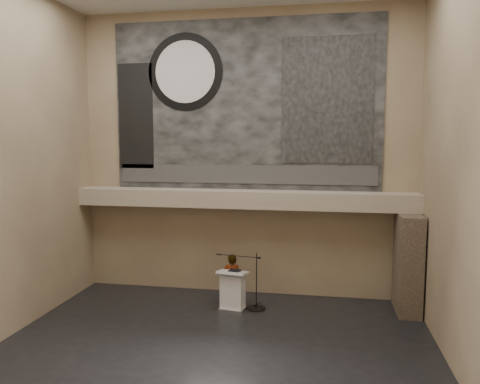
# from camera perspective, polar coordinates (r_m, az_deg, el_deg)

# --- Properties ---
(floor) EXTENTS (10.00, 10.00, 0.00)m
(floor) POSITION_cam_1_polar(r_m,az_deg,el_deg) (11.17, -3.06, -18.46)
(floor) COLOR black
(floor) RESTS_ON ground
(wall_back) EXTENTS (10.00, 0.02, 8.50)m
(wall_back) POSITION_cam_1_polar(r_m,az_deg,el_deg) (14.06, 0.58, 4.62)
(wall_back) COLOR #7F6650
(wall_back) RESTS_ON floor
(wall_front) EXTENTS (10.00, 0.02, 8.50)m
(wall_front) POSITION_cam_1_polar(r_m,az_deg,el_deg) (6.32, -11.61, 2.15)
(wall_front) COLOR #7F6650
(wall_front) RESTS_ON floor
(wall_left) EXTENTS (0.02, 8.00, 8.50)m
(wall_left) POSITION_cam_1_polar(r_m,az_deg,el_deg) (12.29, -26.56, 3.66)
(wall_left) COLOR #7F6650
(wall_left) RESTS_ON floor
(wall_right) EXTENTS (0.02, 8.00, 8.50)m
(wall_right) POSITION_cam_1_polar(r_m,az_deg,el_deg) (10.21, 25.29, 3.28)
(wall_right) COLOR #7F6650
(wall_right) RESTS_ON floor
(soffit) EXTENTS (10.00, 0.80, 0.50)m
(soffit) POSITION_cam_1_polar(r_m,az_deg,el_deg) (13.77, 0.29, -0.85)
(soffit) COLOR gray
(soffit) RESTS_ON wall_back
(sprinkler_left) EXTENTS (0.04, 0.04, 0.06)m
(sprinkler_left) POSITION_cam_1_polar(r_m,az_deg,el_deg) (14.12, -6.16, -1.85)
(sprinkler_left) COLOR #B2893D
(sprinkler_left) RESTS_ON soffit
(sprinkler_right) EXTENTS (0.04, 0.04, 0.06)m
(sprinkler_right) POSITION_cam_1_polar(r_m,az_deg,el_deg) (13.56, 8.19, -2.22)
(sprinkler_right) COLOR #B2893D
(sprinkler_right) RESTS_ON soffit
(banner) EXTENTS (8.00, 0.05, 5.00)m
(banner) POSITION_cam_1_polar(r_m,az_deg,el_deg) (14.05, 0.56, 10.54)
(banner) COLOR black
(banner) RESTS_ON wall_back
(banner_text_strip) EXTENTS (7.76, 0.02, 0.55)m
(banner_text_strip) POSITION_cam_1_polar(r_m,az_deg,el_deg) (14.02, 0.53, 2.16)
(banner_text_strip) COLOR #303030
(banner_text_strip) RESTS_ON banner
(banner_clock_rim) EXTENTS (2.30, 0.02, 2.30)m
(banner_clock_rim) POSITION_cam_1_polar(r_m,az_deg,el_deg) (14.53, -6.70, 14.33)
(banner_clock_rim) COLOR black
(banner_clock_rim) RESTS_ON banner
(banner_clock_face) EXTENTS (1.84, 0.02, 1.84)m
(banner_clock_face) POSITION_cam_1_polar(r_m,az_deg,el_deg) (14.51, -6.73, 14.34)
(banner_clock_face) COLOR silver
(banner_clock_face) RESTS_ON banner
(banner_building_print) EXTENTS (2.60, 0.02, 3.60)m
(banner_building_print) POSITION_cam_1_polar(r_m,az_deg,el_deg) (13.82, 10.58, 10.91)
(banner_building_print) COLOR black
(banner_building_print) RESTS_ON banner
(banner_brick_print) EXTENTS (1.10, 0.02, 3.20)m
(banner_brick_print) POSITION_cam_1_polar(r_m,az_deg,el_deg) (14.94, -12.59, 8.99)
(banner_brick_print) COLOR black
(banner_brick_print) RESTS_ON banner
(stone_pier) EXTENTS (0.60, 1.40, 2.70)m
(stone_pier) POSITION_cam_1_polar(r_m,az_deg,el_deg) (13.63, 19.80, -8.17)
(stone_pier) COLOR #3E3126
(stone_pier) RESTS_ON floor
(lectern) EXTENTS (0.86, 0.67, 1.14)m
(lectern) POSITION_cam_1_polar(r_m,az_deg,el_deg) (13.16, -0.90, -11.92)
(lectern) COLOR silver
(lectern) RESTS_ON floor
(binder) EXTENTS (0.36, 0.32, 0.04)m
(binder) POSITION_cam_1_polar(r_m,az_deg,el_deg) (12.99, -0.68, -9.57)
(binder) COLOR black
(binder) RESTS_ON lectern
(papers) EXTENTS (0.28, 0.34, 0.00)m
(papers) POSITION_cam_1_polar(r_m,az_deg,el_deg) (13.00, -1.31, -9.62)
(papers) COLOR white
(papers) RESTS_ON lectern
(speaker_person) EXTENTS (0.55, 0.38, 1.48)m
(speaker_person) POSITION_cam_1_polar(r_m,az_deg,el_deg) (13.49, -0.99, -10.63)
(speaker_person) COLOR white
(speaker_person) RESTS_ON floor
(mic_stand) EXTENTS (1.42, 0.52, 1.59)m
(mic_stand) POSITION_cam_1_polar(r_m,az_deg,el_deg) (13.37, 1.84, -13.08)
(mic_stand) COLOR black
(mic_stand) RESTS_ON floor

